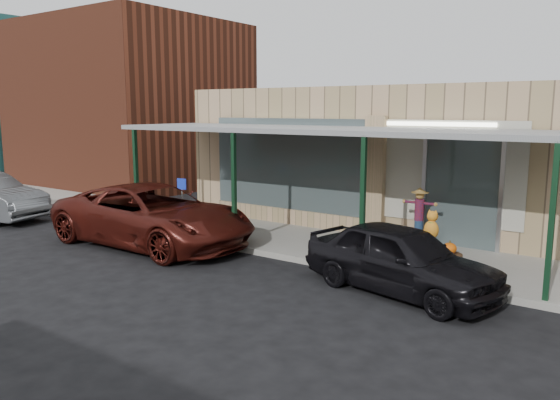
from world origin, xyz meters
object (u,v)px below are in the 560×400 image
Objects in this scene: barrel_pumpkin at (449,260)px; handicap_sign at (182,197)px; parked_sedan at (401,258)px; barrel_scarecrow at (419,227)px; car_maroon at (153,215)px.

barrel_pumpkin is 7.55m from handicap_sign.
parked_sedan reaches higher than barrel_pumpkin.
barrel_scarecrow is 1.01× the size of handicap_sign.
handicap_sign reaches higher than parked_sedan.
car_maroon reaches higher than parked_sedan.
parked_sedan is 6.88m from car_maroon.
car_maroon reaches higher than barrel_pumpkin.
barrel_pumpkin is 7.54m from car_maroon.
barrel_pumpkin is at bearing -3.66° from handicap_sign.
barrel_pumpkin is at bearing -77.29° from car_maroon.
handicap_sign is 0.26× the size of car_maroon.
barrel_scarecrow reaches higher than car_maroon.
barrel_pumpkin is 1.61m from parked_sedan.
barrel_scarecrow is 6.54m from handicap_sign.
car_maroon is (0.17, -1.26, -0.31)m from handicap_sign.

